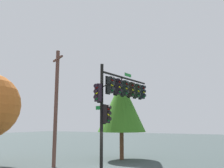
% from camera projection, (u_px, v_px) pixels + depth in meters
% --- Properties ---
extents(signal_pole_assembly, '(6.41, 1.46, 6.74)m').
position_uv_depth(signal_pole_assembly, '(120.00, 95.00, 16.56)').
color(signal_pole_assembly, black).
rests_on(signal_pole_assembly, ground_plane).
extents(utility_pole, '(0.98, 1.63, 8.33)m').
position_uv_depth(utility_pole, '(56.00, 105.00, 17.18)').
color(utility_pole, brown).
rests_on(utility_pole, ground_plane).
extents(tree_near, '(4.09, 4.09, 6.82)m').
position_uv_depth(tree_near, '(121.00, 105.00, 20.75)').
color(tree_near, brown).
rests_on(tree_near, ground_plane).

